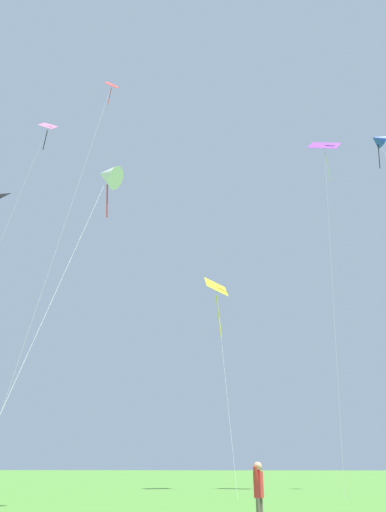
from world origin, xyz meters
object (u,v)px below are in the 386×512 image
at_px(kite_purple_streamer, 325,155).
at_px(kite_red_high, 103,112).
at_px(person_in_blue_jacket, 259,490).
at_px(kite_pink_low, 41,144).
at_px(kite_white_distant, 108,176).
at_px(kite_blue_delta, 377,140).
at_px(kite_yellow_diamond, 217,299).

bearing_deg(kite_purple_streamer, kite_red_high, -153.45).
height_order(kite_purple_streamer, person_in_blue_jacket, kite_purple_streamer).
distance_m(kite_pink_low, kite_white_distant, 16.49).
bearing_deg(person_in_blue_jacket, kite_purple_streamer, 73.05).
height_order(kite_white_distant, kite_blue_delta, kite_blue_delta).
height_order(kite_yellow_diamond, kite_pink_low, kite_pink_low).
bearing_deg(kite_red_high, kite_white_distant, -67.29).
height_order(kite_yellow_diamond, kite_white_distant, kite_yellow_diamond).
bearing_deg(kite_red_high, kite_blue_delta, 22.17).
xyz_separation_m(kite_white_distant, kite_blue_delta, (18.23, 16.89, 12.67)).
distance_m(kite_yellow_diamond, kite_red_high, 16.83).
xyz_separation_m(kite_white_distant, person_in_blue_jacket, (6.68, -6.31, -13.77)).
xyz_separation_m(kite_yellow_diamond, kite_red_high, (-7.45, -9.87, 11.41)).
xyz_separation_m(kite_pink_low, kite_red_high, (5.39, -1.97, 0.95)).
height_order(kite_yellow_diamond, kite_red_high, kite_red_high).
relative_size(kite_pink_low, kite_purple_streamer, 0.96).
relative_size(kite_white_distant, kite_blue_delta, 0.55).
bearing_deg(person_in_blue_jacket, kite_yellow_diamond, 96.15).
xyz_separation_m(kite_yellow_diamond, kite_purple_streamer, (9.59, -1.35, 12.10)).
xyz_separation_m(kite_yellow_diamond, kite_pink_low, (-12.84, -7.90, 10.46)).
bearing_deg(kite_pink_low, kite_yellow_diamond, 31.61).
distance_m(kite_yellow_diamond, kite_pink_low, 18.35).
xyz_separation_m(kite_purple_streamer, kite_white_distant, (-13.66, -16.60, -11.33)).
distance_m(kite_yellow_diamond, person_in_blue_jacket, 27.65).
height_order(kite_red_high, kite_purple_streamer, kite_red_high).
xyz_separation_m(kite_red_high, kite_purple_streamer, (17.05, 8.52, 0.69)).
bearing_deg(kite_blue_delta, person_in_blue_jacket, -116.47).
relative_size(kite_purple_streamer, kite_blue_delta, 1.00).
relative_size(kite_red_high, kite_purple_streamer, 1.03).
bearing_deg(kite_yellow_diamond, kite_pink_low, -148.39).
distance_m(kite_purple_streamer, kite_blue_delta, 4.77).
distance_m(kite_yellow_diamond, kite_white_distant, 18.43).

